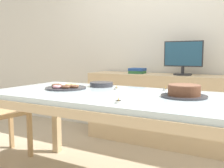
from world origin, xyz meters
The scene contains 12 objects.
wall_back centered at (0.00, 1.50, 1.30)m, with size 8.00×0.10×2.60m, color silver.
dining_table centered at (0.00, 0.00, 0.68)m, with size 1.87×0.91×0.76m.
sideboard centered at (0.00, 1.20, 0.41)m, with size 1.73×0.44×0.82m.
computer_monitor centered at (0.26, 1.20, 1.01)m, with size 0.42×0.20×0.38m.
book_stack centered at (-0.28, 1.20, 0.85)m, with size 0.20×0.18×0.06m.
cake_chocolate_round centered at (0.53, 0.08, 0.80)m, with size 0.31×0.31×0.08m.
pastry_platter centered at (-0.45, 0.04, 0.77)m, with size 0.34×0.34×0.04m.
plate_stack centered at (-0.25, 0.30, 0.78)m, with size 0.21×0.21×0.04m.
tealight_near_cakes centered at (-0.04, 0.18, 0.77)m, with size 0.04×0.04×0.04m.
tealight_left_edge centered at (0.23, -0.32, 0.77)m, with size 0.04×0.04×0.04m.
tealight_right_edge centered at (0.50, 0.37, 0.77)m, with size 0.04×0.04×0.04m.
tealight_centre centered at (0.33, 0.33, 0.77)m, with size 0.04×0.04×0.04m.
Camera 1 is at (0.89, -1.61, 1.04)m, focal length 40.00 mm.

